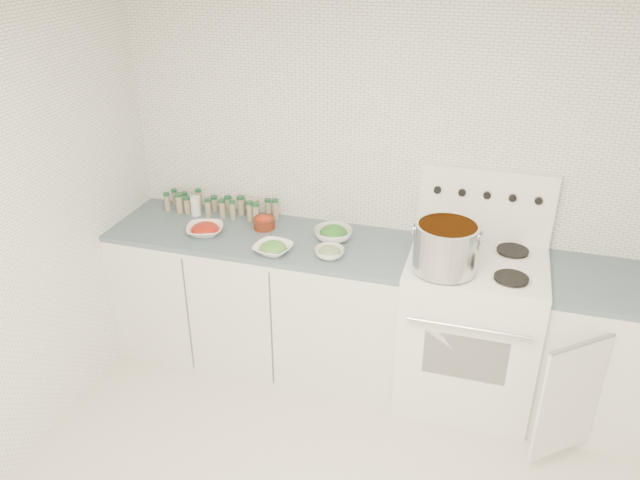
{
  "coord_description": "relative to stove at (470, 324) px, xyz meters",
  "views": [
    {
      "loc": [
        0.5,
        -1.97,
        2.6
      ],
      "look_at": [
        -0.42,
        1.14,
        0.94
      ],
      "focal_mm": 35.0,
      "sensor_mm": 36.0,
      "label": 1
    }
  ],
  "objects": [
    {
      "name": "stove",
      "position": [
        0.0,
        0.0,
        0.0
      ],
      "size": [
        0.76,
        0.7,
        1.36
      ],
      "color": "white",
      "rests_on": "ground"
    },
    {
      "name": "bowl_snowpea",
      "position": [
        -1.14,
        -0.2,
        0.43
      ],
      "size": [
        0.24,
        0.24,
        0.07
      ],
      "color": "white",
      "rests_on": "counter_left"
    },
    {
      "name": "spice_cluster",
      "position": [
        -1.67,
        0.21,
        0.47
      ],
      "size": [
        0.77,
        0.16,
        0.14
      ],
      "color": "gray",
      "rests_on": "counter_left"
    },
    {
      "name": "bowl_pepper",
      "position": [
        -1.31,
        0.1,
        0.44
      ],
      "size": [
        0.14,
        0.14,
        0.08
      ],
      "color": "#5D1E0F",
      "rests_on": "counter_left"
    },
    {
      "name": "salt_canister",
      "position": [
        -1.81,
        0.16,
        0.47
      ],
      "size": [
        0.08,
        0.08,
        0.13
      ],
      "primitive_type": "cylinder",
      "rotation": [
        0.0,
        0.0,
        -0.37
      ],
      "color": "white",
      "rests_on": "counter_left"
    },
    {
      "name": "room_walls",
      "position": [
        -0.48,
        -1.19,
        1.06
      ],
      "size": [
        3.54,
        3.04,
        2.52
      ],
      "color": "white",
      "rests_on": "ground"
    },
    {
      "name": "counter_right",
      "position": [
        0.82,
        -0.0,
        -0.05
      ],
      "size": [
        0.89,
        0.88,
        0.9
      ],
      "color": "white",
      "rests_on": "ground"
    },
    {
      "name": "counter_left",
      "position": [
        -1.3,
        0.0,
        -0.05
      ],
      "size": [
        1.85,
        0.62,
        0.9
      ],
      "color": "white",
      "rests_on": "ground"
    },
    {
      "name": "bowl_broccoli",
      "position": [
        -0.85,
        0.06,
        0.45
      ],
      "size": [
        0.26,
        0.26,
        0.09
      ],
      "color": "white",
      "rests_on": "counter_left"
    },
    {
      "name": "bowl_zucchini",
      "position": [
        -0.82,
        -0.15,
        0.43
      ],
      "size": [
        0.22,
        0.22,
        0.07
      ],
      "color": "white",
      "rests_on": "counter_left"
    },
    {
      "name": "stock_pot",
      "position": [
        -0.17,
        -0.18,
        0.59
      ],
      "size": [
        0.36,
        0.34,
        0.26
      ],
      "rotation": [
        0.0,
        0.0,
        -0.09
      ],
      "color": "silver",
      "rests_on": "stove"
    },
    {
      "name": "bowl_tomato",
      "position": [
        -1.63,
        -0.09,
        0.44
      ],
      "size": [
        0.28,
        0.28,
        0.07
      ],
      "color": "white",
      "rests_on": "counter_left"
    },
    {
      "name": "tin_can",
      "position": [
        -1.45,
        0.26,
        0.46
      ],
      "size": [
        0.11,
        0.11,
        0.11
      ],
      "primitive_type": "cylinder",
      "rotation": [
        0.0,
        0.0,
        -0.38
      ],
      "color": "#B2A596",
      "rests_on": "counter_left"
    }
  ]
}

